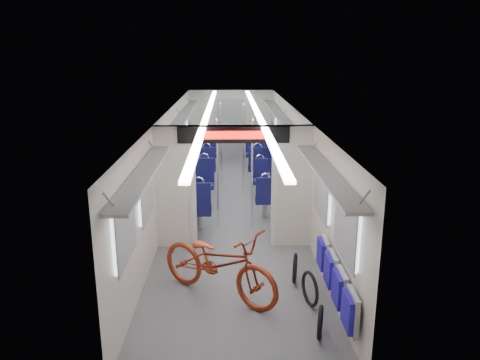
{
  "coord_description": "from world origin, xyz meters",
  "views": [
    {
      "loc": [
        -0.09,
        -10.34,
        3.59
      ],
      "look_at": [
        0.13,
        -1.28,
        1.09
      ],
      "focal_mm": 35.0,
      "sensor_mm": 36.0,
      "label": 1
    }
  ],
  "objects_px": {
    "flip_bench": "(335,279)",
    "stanchion_near_left": "(218,175)",
    "bicycle": "(219,263)",
    "bike_hoop_c": "(295,270)",
    "seat_bay_near_right": "(272,185)",
    "stanchion_far_right": "(243,147)",
    "seat_bay_near_left": "(191,190)",
    "bike_hoop_a": "(320,324)",
    "stanchion_far_left": "(221,146)",
    "bike_hoop_b": "(310,290)",
    "stanchion_near_right": "(252,175)",
    "seat_bay_far_left": "(201,156)",
    "seat_bay_far_right": "(263,155)"
  },
  "relations": [
    {
      "from": "flip_bench",
      "to": "stanchion_near_left",
      "type": "height_order",
      "value": "stanchion_near_left"
    },
    {
      "from": "bicycle",
      "to": "bike_hoop_c",
      "type": "height_order",
      "value": "bicycle"
    },
    {
      "from": "flip_bench",
      "to": "seat_bay_near_right",
      "type": "height_order",
      "value": "seat_bay_near_right"
    },
    {
      "from": "bike_hoop_c",
      "to": "stanchion_far_right",
      "type": "bearing_deg",
      "value": 97.23
    },
    {
      "from": "stanchion_near_left",
      "to": "seat_bay_near_left",
      "type": "bearing_deg",
      "value": 125.72
    },
    {
      "from": "bike_hoop_c",
      "to": "seat_bay_near_left",
      "type": "relative_size",
      "value": 0.21
    },
    {
      "from": "seat_bay_near_right",
      "to": "bike_hoop_a",
      "type": "bearing_deg",
      "value": -88.52
    },
    {
      "from": "bike_hoop_a",
      "to": "stanchion_far_left",
      "type": "xyz_separation_m",
      "value": [
        -1.36,
        7.0,
        0.95
      ]
    },
    {
      "from": "flip_bench",
      "to": "bicycle",
      "type": "bearing_deg",
      "value": 158.98
    },
    {
      "from": "bike_hoop_a",
      "to": "bike_hoop_b",
      "type": "relative_size",
      "value": 0.86
    },
    {
      "from": "bike_hoop_b",
      "to": "seat_bay_near_right",
      "type": "relative_size",
      "value": 0.27
    },
    {
      "from": "seat_bay_near_left",
      "to": "bike_hoop_b",
      "type": "bearing_deg",
      "value": -63.42
    },
    {
      "from": "bike_hoop_c",
      "to": "stanchion_near_right",
      "type": "bearing_deg",
      "value": 103.19
    },
    {
      "from": "seat_bay_far_left",
      "to": "stanchion_far_left",
      "type": "bearing_deg",
      "value": -65.65
    },
    {
      "from": "bike_hoop_a",
      "to": "seat_bay_far_right",
      "type": "bearing_deg",
      "value": 90.94
    },
    {
      "from": "seat_bay_far_right",
      "to": "stanchion_near_right",
      "type": "relative_size",
      "value": 1.0
    },
    {
      "from": "bike_hoop_c",
      "to": "bicycle",
      "type": "bearing_deg",
      "value": -161.35
    },
    {
      "from": "bike_hoop_b",
      "to": "stanchion_near_left",
      "type": "xyz_separation_m",
      "value": [
        -1.39,
        3.16,
        0.91
      ]
    },
    {
      "from": "bike_hoop_a",
      "to": "stanchion_far_right",
      "type": "distance_m",
      "value": 6.89
    },
    {
      "from": "bike_hoop_b",
      "to": "bike_hoop_c",
      "type": "height_order",
      "value": "bike_hoop_b"
    },
    {
      "from": "bike_hoop_c",
      "to": "stanchion_far_left",
      "type": "distance_m",
      "value": 5.7
    },
    {
      "from": "bike_hoop_c",
      "to": "stanchion_near_left",
      "type": "distance_m",
      "value": 2.92
    },
    {
      "from": "flip_bench",
      "to": "seat_bay_far_left",
      "type": "relative_size",
      "value": 0.91
    },
    {
      "from": "seat_bay_near_left",
      "to": "stanchion_far_left",
      "type": "xyz_separation_m",
      "value": [
        0.65,
        2.17,
        0.57
      ]
    },
    {
      "from": "bike_hoop_a",
      "to": "stanchion_far_left",
      "type": "bearing_deg",
      "value": 100.99
    },
    {
      "from": "seat_bay_far_left",
      "to": "stanchion_far_left",
      "type": "relative_size",
      "value": 0.99
    },
    {
      "from": "seat_bay_near_right",
      "to": "seat_bay_far_right",
      "type": "relative_size",
      "value": 0.85
    },
    {
      "from": "bike_hoop_b",
      "to": "stanchion_far_left",
      "type": "height_order",
      "value": "stanchion_far_left"
    },
    {
      "from": "seat_bay_far_right",
      "to": "stanchion_near_left",
      "type": "relative_size",
      "value": 1.0
    },
    {
      "from": "seat_bay_far_right",
      "to": "stanchion_far_left",
      "type": "relative_size",
      "value": 1.0
    },
    {
      "from": "bicycle",
      "to": "seat_bay_near_right",
      "type": "bearing_deg",
      "value": 21.09
    },
    {
      "from": "bike_hoop_a",
      "to": "seat_bay_near_left",
      "type": "distance_m",
      "value": 5.25
    },
    {
      "from": "flip_bench",
      "to": "stanchion_far_left",
      "type": "relative_size",
      "value": 0.91
    },
    {
      "from": "bike_hoop_b",
      "to": "seat_bay_near_left",
      "type": "distance_m",
      "value": 4.51
    },
    {
      "from": "bike_hoop_b",
      "to": "seat_bay_far_left",
      "type": "xyz_separation_m",
      "value": [
        -2.01,
        7.62,
        0.33
      ]
    },
    {
      "from": "flip_bench",
      "to": "stanchion_far_right",
      "type": "distance_m",
      "value": 6.4
    },
    {
      "from": "flip_bench",
      "to": "bike_hoop_a",
      "type": "distance_m",
      "value": 0.68
    },
    {
      "from": "seat_bay_far_right",
      "to": "stanchion_far_right",
      "type": "relative_size",
      "value": 1.0
    },
    {
      "from": "bike_hoop_c",
      "to": "stanchion_near_left",
      "type": "height_order",
      "value": "stanchion_near_left"
    },
    {
      "from": "bike_hoop_c",
      "to": "stanchion_far_right",
      "type": "height_order",
      "value": "stanchion_far_right"
    },
    {
      "from": "stanchion_far_right",
      "to": "seat_bay_near_left",
      "type": "bearing_deg",
      "value": -122.17
    },
    {
      "from": "flip_bench",
      "to": "stanchion_far_right",
      "type": "height_order",
      "value": "stanchion_far_right"
    },
    {
      "from": "bicycle",
      "to": "stanchion_far_left",
      "type": "xyz_separation_m",
      "value": [
        -0.04,
        5.9,
        0.6
      ]
    },
    {
      "from": "bicycle",
      "to": "bike_hoop_c",
      "type": "distance_m",
      "value": 1.31
    },
    {
      "from": "seat_bay_far_right",
      "to": "stanchion_far_right",
      "type": "height_order",
      "value": "stanchion_far_right"
    },
    {
      "from": "bicycle",
      "to": "seat_bay_near_left",
      "type": "relative_size",
      "value": 0.9
    },
    {
      "from": "stanchion_near_left",
      "to": "bike_hoop_b",
      "type": "bearing_deg",
      "value": -66.23
    },
    {
      "from": "bike_hoop_b",
      "to": "seat_bay_near_left",
      "type": "relative_size",
      "value": 0.23
    },
    {
      "from": "flip_bench",
      "to": "stanchion_far_left",
      "type": "height_order",
      "value": "stanchion_far_left"
    },
    {
      "from": "bike_hoop_b",
      "to": "seat_bay_near_left",
      "type": "xyz_separation_m",
      "value": [
        -2.01,
        4.02,
        0.34
      ]
    }
  ]
}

